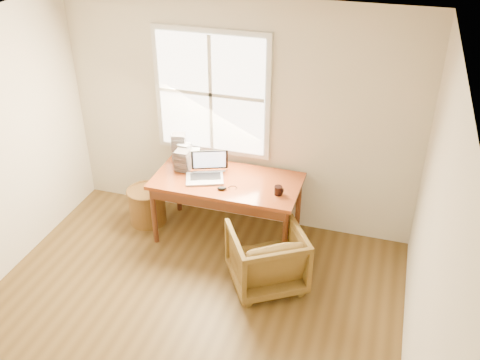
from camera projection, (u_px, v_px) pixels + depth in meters
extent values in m
cube|color=brown|center=(164.00, 353.00, 4.70)|extent=(4.00, 4.50, 0.02)
cube|color=white|center=(134.00, 64.00, 3.36)|extent=(4.00, 4.50, 0.02)
cube|color=beige|center=(239.00, 116.00, 5.89)|extent=(4.00, 0.02, 2.60)
cube|color=beige|center=(430.00, 286.00, 3.52)|extent=(0.02, 4.50, 2.60)
cube|color=silver|center=(212.00, 93.00, 5.80)|extent=(1.32, 0.05, 1.42)
cube|color=white|center=(211.00, 94.00, 5.78)|extent=(1.20, 0.02, 1.30)
cube|color=silver|center=(211.00, 95.00, 5.77)|extent=(0.04, 0.02, 1.30)
cube|color=silver|center=(211.00, 95.00, 5.77)|extent=(1.20, 0.02, 0.04)
cube|color=brown|center=(227.00, 181.00, 5.80)|extent=(1.60, 0.80, 0.04)
imported|color=brown|center=(267.00, 257.00, 5.32)|extent=(0.97, 0.98, 0.65)
cylinder|color=brown|center=(147.00, 206.00, 6.31)|extent=(0.56, 0.56, 0.43)
ellipsoid|color=black|center=(222.00, 188.00, 5.60)|extent=(0.11, 0.09, 0.03)
cylinder|color=black|center=(278.00, 190.00, 5.51)|extent=(0.10, 0.10, 0.09)
cube|color=#B2B5BE|center=(185.00, 154.00, 6.04)|extent=(0.14, 0.13, 0.25)
cube|color=#232428|center=(182.00, 161.00, 5.91)|extent=(0.15, 0.14, 0.24)
cube|color=#9795A1|center=(179.00, 147.00, 6.07)|extent=(0.18, 0.17, 0.34)
cube|color=silver|center=(194.00, 156.00, 6.07)|extent=(0.17, 0.16, 0.17)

